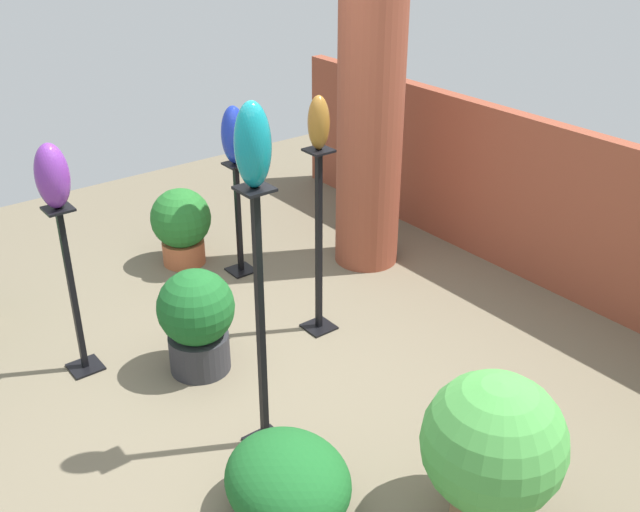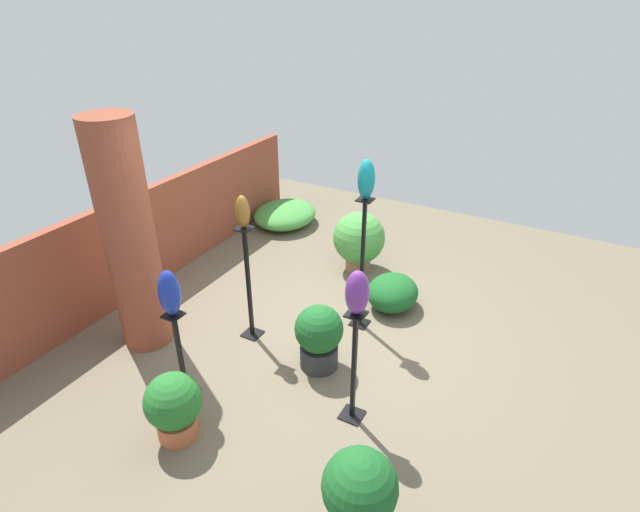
% 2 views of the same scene
% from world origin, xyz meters
% --- Properties ---
extents(ground_plane, '(8.00, 8.00, 0.00)m').
position_xyz_m(ground_plane, '(0.00, 0.00, 0.00)').
color(ground_plane, '#6B604C').
extents(brick_wall_back, '(5.60, 0.12, 1.27)m').
position_xyz_m(brick_wall_back, '(0.00, 2.46, 0.63)').
color(brick_wall_back, brown).
rests_on(brick_wall_back, ground).
extents(brick_pillar, '(0.51, 0.51, 2.45)m').
position_xyz_m(brick_pillar, '(-1.05, 1.63, 1.22)').
color(brick_pillar, brown).
rests_on(brick_pillar, ground).
extents(pedestal_teal, '(0.20, 0.20, 1.54)m').
position_xyz_m(pedestal_teal, '(0.32, -0.29, 0.72)').
color(pedestal_teal, black).
rests_on(pedestal_teal, ground).
extents(pedestal_bronze, '(0.20, 0.20, 1.32)m').
position_xyz_m(pedestal_bronze, '(-0.44, 0.67, 0.61)').
color(pedestal_bronze, black).
rests_on(pedestal_bronze, ground).
extents(pedestal_cobalt, '(0.20, 0.20, 0.92)m').
position_xyz_m(pedestal_cobalt, '(-1.50, 0.69, 0.41)').
color(pedestal_cobalt, black).
rests_on(pedestal_cobalt, ground).
extents(pedestal_violet, '(0.20, 0.20, 1.13)m').
position_xyz_m(pedestal_violet, '(-0.98, -0.82, 0.52)').
color(pedestal_violet, black).
rests_on(pedestal_violet, ground).
extents(art_vase_teal, '(0.17, 0.18, 0.42)m').
position_xyz_m(art_vase_teal, '(0.32, -0.29, 1.75)').
color(art_vase_teal, '#0F727A').
rests_on(art_vase_teal, pedestal_teal).
extents(art_vase_bronze, '(0.14, 0.14, 0.34)m').
position_xyz_m(art_vase_bronze, '(-0.44, 0.67, 1.49)').
color(art_vase_bronze, brown).
rests_on(art_vase_bronze, pedestal_bronze).
extents(art_vase_cobalt, '(0.19, 0.19, 0.44)m').
position_xyz_m(art_vase_cobalt, '(-1.50, 0.69, 1.14)').
color(art_vase_cobalt, '#192D9E').
rests_on(art_vase_cobalt, pedestal_cobalt).
extents(art_vase_violet, '(0.19, 0.20, 0.39)m').
position_xyz_m(art_vase_violet, '(-0.98, -0.82, 1.33)').
color(art_vase_violet, '#6B2D8C').
rests_on(art_vase_violet, pedestal_violet).
extents(potted_plant_mid_left, '(0.49, 0.49, 0.70)m').
position_xyz_m(potted_plant_mid_left, '(-0.53, -0.22, 0.38)').
color(potted_plant_mid_left, '#2D2D33').
rests_on(potted_plant_mid_left, ground).
extents(potted_plant_walkway_edge, '(0.69, 0.69, 0.83)m').
position_xyz_m(potted_plant_walkway_edge, '(1.44, 0.26, 0.46)').
color(potted_plant_walkway_edge, '#936B4C').
rests_on(potted_plant_walkway_edge, ground).
extents(potted_plant_mid_right, '(0.53, 0.53, 0.73)m').
position_xyz_m(potted_plant_mid_right, '(-1.93, -1.32, 0.41)').
color(potted_plant_mid_right, gray).
rests_on(potted_plant_mid_right, ground).
extents(potted_plant_near_pillar, '(0.48, 0.48, 0.64)m').
position_xyz_m(potted_plant_near_pillar, '(-1.91, 0.40, 0.35)').
color(potted_plant_near_pillar, '#B25B38').
rests_on(potted_plant_near_pillar, ground).
extents(foliage_bed_east, '(0.68, 0.60, 0.41)m').
position_xyz_m(foliage_bed_east, '(0.82, -0.49, 0.20)').
color(foliage_bed_east, '#195923').
rests_on(foliage_bed_east, ground).
extents(foliage_bed_west, '(1.09, 0.96, 0.34)m').
position_xyz_m(foliage_bed_west, '(2.20, 1.91, 0.17)').
color(foliage_bed_west, '#479942').
rests_on(foliage_bed_west, ground).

